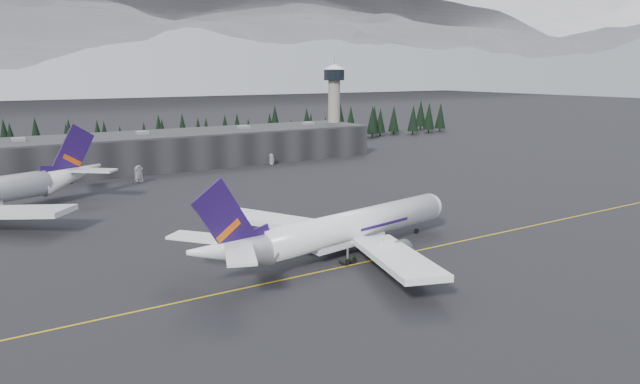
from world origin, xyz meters
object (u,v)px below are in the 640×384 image
control_tower (334,98)px  gse_vehicle_b (272,163)px  terminal (171,149)px  jet_main (337,230)px  gse_vehicle_a (139,181)px

control_tower → gse_vehicle_b: (-41.85, -20.81, -22.66)m
terminal → jet_main: size_ratio=2.55×
terminal → gse_vehicle_b: (33.15, -17.81, -5.55)m
terminal → gse_vehicle_a: (-19.39, -27.38, -5.50)m
gse_vehicle_b → control_tower: bearing=102.6°
terminal → jet_main: 121.68m
terminal → gse_vehicle_b: size_ratio=36.37×
jet_main → gse_vehicle_b: size_ratio=14.27×
jet_main → terminal: bearing=77.3°
gse_vehicle_a → gse_vehicle_b: gse_vehicle_a is taller
gse_vehicle_a → gse_vehicle_b: 53.40m
control_tower → gse_vehicle_a: control_tower is taller
gse_vehicle_b → gse_vehicle_a: bearing=-93.5°
jet_main → gse_vehicle_b: bearing=59.5°
terminal → jet_main: (-6.60, -121.50, -1.06)m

